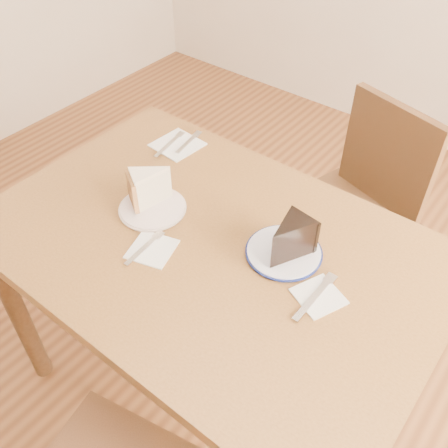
# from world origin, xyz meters

# --- Properties ---
(ground) EXTENTS (4.00, 4.00, 0.00)m
(ground) POSITION_xyz_m (0.00, 0.00, 0.00)
(ground) COLOR #472613
(ground) RESTS_ON ground
(table) EXTENTS (1.20, 0.80, 0.75)m
(table) POSITION_xyz_m (0.00, 0.00, 0.65)
(table) COLOR #492D14
(table) RESTS_ON ground
(chair_far) EXTENTS (0.53, 0.53, 0.87)m
(chair_far) POSITION_xyz_m (0.13, 0.63, 0.48)
(chair_far) COLOR black
(chair_far) RESTS_ON ground
(plate_cream) EXTENTS (0.18, 0.18, 0.01)m
(plate_cream) POSITION_xyz_m (-0.20, -0.00, 0.76)
(plate_cream) COLOR silver
(plate_cream) RESTS_ON table
(plate_navy) EXTENTS (0.19, 0.19, 0.01)m
(plate_navy) POSITION_xyz_m (0.18, 0.08, 0.76)
(plate_navy) COLOR white
(plate_navy) RESTS_ON table
(carrot_cake) EXTENTS (0.12, 0.13, 0.09)m
(carrot_cake) POSITION_xyz_m (-0.22, 0.02, 0.81)
(carrot_cake) COLOR beige
(carrot_cake) RESTS_ON plate_cream
(chocolate_cake) EXTENTS (0.10, 0.13, 0.09)m
(chocolate_cake) POSITION_xyz_m (0.19, 0.07, 0.81)
(chocolate_cake) COLOR black
(chocolate_cake) RESTS_ON plate_navy
(napkin_cream) EXTENTS (0.13, 0.13, 0.00)m
(napkin_cream) POSITION_xyz_m (-0.10, -0.12, 0.75)
(napkin_cream) COLOR white
(napkin_cream) RESTS_ON table
(napkin_navy) EXTENTS (0.13, 0.13, 0.00)m
(napkin_navy) POSITION_xyz_m (0.32, 0.02, 0.75)
(napkin_navy) COLOR white
(napkin_navy) RESTS_ON table
(napkin_spare) EXTENTS (0.15, 0.15, 0.00)m
(napkin_spare) POSITION_xyz_m (-0.36, 0.27, 0.75)
(napkin_spare) COLOR white
(napkin_spare) RESTS_ON table
(fork_cream) EXTENTS (0.02, 0.14, 0.00)m
(fork_cream) POSITION_xyz_m (-0.11, -0.13, 0.76)
(fork_cream) COLOR silver
(fork_cream) RESTS_ON napkin_cream
(knife_navy) EXTENTS (0.02, 0.17, 0.00)m
(knife_navy) POSITION_xyz_m (0.31, 0.00, 0.76)
(knife_navy) COLOR silver
(knife_navy) RESTS_ON napkin_navy
(fork_spare) EXTENTS (0.04, 0.14, 0.00)m
(fork_spare) POSITION_xyz_m (-0.34, 0.30, 0.76)
(fork_spare) COLOR silver
(fork_spare) RESTS_ON napkin_spare
(knife_spare) EXTENTS (0.04, 0.16, 0.00)m
(knife_spare) POSITION_xyz_m (-0.38, 0.25, 0.76)
(knife_spare) COLOR silver
(knife_spare) RESTS_ON napkin_spare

